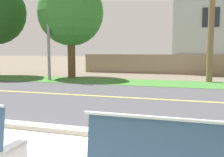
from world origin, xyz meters
TOP-DOWN VIEW (x-y plane):
  - ground_plane at (0.00, 8.00)m, footprint 140.00×140.00m
  - curb_edge at (0.00, 2.35)m, footprint 44.00×0.30m
  - street_asphalt at (0.00, 6.50)m, footprint 52.00×8.00m
  - road_centre_line at (0.00, 6.50)m, footprint 48.00×0.14m
  - far_verge_grass at (0.00, 11.01)m, footprint 48.00×2.80m
  - shade_tree_left at (-5.36, 12.09)m, footprint 3.91×3.91m
  - garden_wall at (0.05, 16.76)m, footprint 13.00×0.36m

SIDE VIEW (x-z plane):
  - ground_plane at x=0.00m, z-range 0.00..0.00m
  - street_asphalt at x=0.00m, z-range 0.00..0.01m
  - far_verge_grass at x=0.00m, z-range 0.00..0.02m
  - road_centre_line at x=0.00m, z-range 0.01..0.01m
  - curb_edge at x=0.00m, z-range 0.00..0.11m
  - garden_wall at x=0.05m, z-range 0.00..1.40m
  - shade_tree_left at x=-5.36m, z-range 0.96..7.41m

